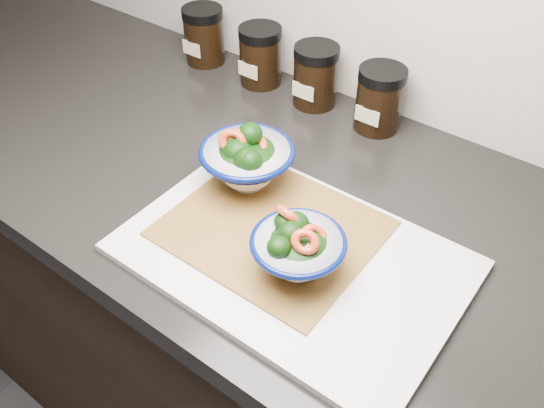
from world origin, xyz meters
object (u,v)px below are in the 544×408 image
Objects in this scene: bowl_right at (297,249)px; spice_jar_a at (204,35)px; cutting_board at (292,256)px; bowl_left at (247,160)px; spice_jar_d at (379,99)px; spice_jar_b at (260,56)px; spice_jar_c at (315,76)px.

spice_jar_a reaches higher than bowl_right.
bowl_left is at bearing 151.35° from cutting_board.
spice_jar_a is 1.00× the size of spice_jar_d.
bowl_right is 0.51m from spice_jar_b.
spice_jar_a is 0.14m from spice_jar_b.
spice_jar_d is (0.13, 0.00, 0.00)m from spice_jar_c.
cutting_board is at bearing -60.49° from spice_jar_c.
bowl_left is 0.28m from spice_jar_d.
bowl_left is 1.26× the size of spice_jar_c.
cutting_board is 3.65× the size of bowl_right.
spice_jar_b is 1.00× the size of spice_jar_c.
cutting_board is at bearing -79.35° from spice_jar_d.
cutting_board is 3.16× the size of bowl_left.
spice_jar_b and spice_jar_d have the same top height.
bowl_right is (0.02, -0.02, 0.05)m from cutting_board.
bowl_right is at bearing -37.09° from spice_jar_a.
spice_jar_b is at bearing 133.03° from bowl_right.
spice_jar_b is at bearing 180.00° from spice_jar_d.
cutting_board is 0.36m from spice_jar_d.
spice_jar_c is 1.00× the size of spice_jar_d.
spice_jar_b is at bearing 124.34° from bowl_left.
spice_jar_a is at bearing 142.91° from bowl_right.
spice_jar_c reaches higher than cutting_board.
bowl_left is at bearing -55.66° from spice_jar_b.
cutting_board is 0.58m from spice_jar_a.
cutting_board is 0.16m from bowl_left.
spice_jar_b is (-0.32, 0.35, 0.05)m from cutting_board.
bowl_left is 0.33m from spice_jar_b.
bowl_left reaches higher than cutting_board.
spice_jar_b is 0.13m from spice_jar_c.
bowl_right is 1.09× the size of spice_jar_d.
spice_jar_d is at bearing 0.00° from spice_jar_b.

